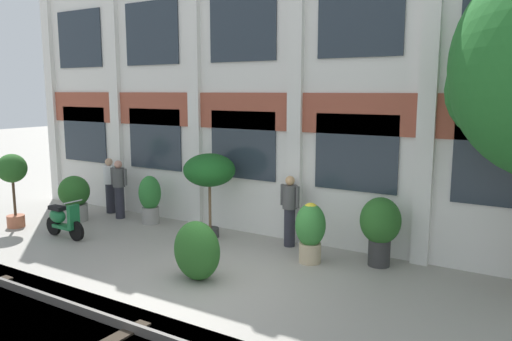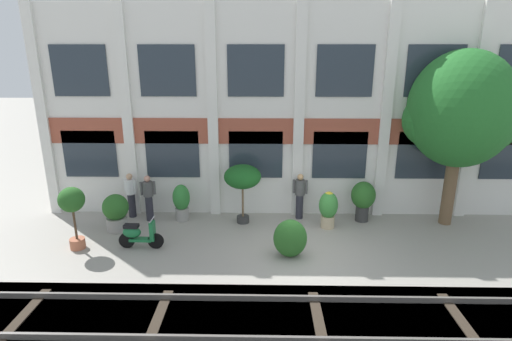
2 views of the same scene
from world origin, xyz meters
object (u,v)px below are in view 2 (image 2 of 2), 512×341
at_px(potted_plant_fluted_column, 181,201).
at_px(scooter_near_curb, 139,235).
at_px(broadleaf_tree, 461,113).
at_px(resident_by_doorway, 149,197).
at_px(potted_plant_glazed_jar, 328,207).
at_px(potted_plant_stone_basin, 363,198).
at_px(potted_plant_ribbed_drum, 116,211).
at_px(topiary_hedge, 290,238).
at_px(resident_watching_tracks, 300,195).
at_px(resident_near_plants, 131,194).
at_px(potted_plant_tall_urn, 243,178).
at_px(potted_plant_terracotta_small, 72,206).

height_order(potted_plant_fluted_column, scooter_near_curb, potted_plant_fluted_column).
bearing_deg(broadleaf_tree, resident_by_doorway, 179.66).
height_order(broadleaf_tree, potted_plant_glazed_jar, broadleaf_tree).
bearing_deg(potted_plant_stone_basin, potted_plant_ribbed_drum, -173.53).
bearing_deg(scooter_near_curb, topiary_hedge, -3.67).
height_order(resident_watching_tracks, resident_near_plants, resident_watching_tracks).
bearing_deg(resident_by_doorway, scooter_near_curb, -5.17).
height_order(potted_plant_tall_urn, potted_plant_terracotta_small, potted_plant_tall_urn).
xyz_separation_m(potted_plant_ribbed_drum, potted_plant_stone_basin, (8.40, 0.95, 0.19)).
xyz_separation_m(potted_plant_ribbed_drum, potted_plant_terracotta_small, (-0.77, -1.30, 0.72)).
bearing_deg(resident_watching_tracks, broadleaf_tree, 95.25).
bearing_deg(potted_plant_tall_urn, potted_plant_terracotta_small, -157.92).
distance_m(potted_plant_ribbed_drum, potted_plant_stone_basin, 8.46).
relative_size(potted_plant_stone_basin, topiary_hedge, 1.25).
bearing_deg(broadleaf_tree, potted_plant_stone_basin, 176.71).
relative_size(potted_plant_fluted_column, scooter_near_curb, 0.96).
distance_m(broadleaf_tree, resident_by_doorway, 10.82).
distance_m(potted_plant_glazed_jar, resident_by_doorway, 6.25).
bearing_deg(potted_plant_stone_basin, potted_plant_tall_urn, -176.76).
height_order(potted_plant_glazed_jar, topiary_hedge, potted_plant_glazed_jar).
distance_m(potted_plant_stone_basin, resident_watching_tracks, 2.21).
distance_m(potted_plant_fluted_column, scooter_near_curb, 2.32).
bearing_deg(resident_by_doorway, broadleaf_tree, 77.88).
xyz_separation_m(broadleaf_tree, topiary_hedge, (-5.58, -2.46, -3.31)).
height_order(broadleaf_tree, topiary_hedge, broadleaf_tree).
distance_m(potted_plant_terracotta_small, topiary_hedge, 6.52).
bearing_deg(potted_plant_terracotta_small, scooter_near_curb, 1.81).
relative_size(potted_plant_glazed_jar, potted_plant_terracotta_small, 0.66).
xyz_separation_m(potted_plant_ribbed_drum, topiary_hedge, (5.69, -1.67, -0.10)).
bearing_deg(potted_plant_tall_urn, potted_plant_stone_basin, 3.24).
bearing_deg(scooter_near_curb, potted_plant_tall_urn, 34.09).
bearing_deg(resident_watching_tracks, resident_by_doorway, -78.01).
relative_size(scooter_near_curb, topiary_hedge, 1.20).
bearing_deg(potted_plant_stone_basin, broadleaf_tree, -3.29).
height_order(potted_plant_stone_basin, scooter_near_curb, potted_plant_stone_basin).
height_order(potted_plant_terracotta_small, potted_plant_fluted_column, potted_plant_terracotta_small).
bearing_deg(potted_plant_terracotta_small, resident_watching_tracks, 19.16).
bearing_deg(resident_near_plants, resident_by_doorway, 90.16).
height_order(broadleaf_tree, potted_plant_tall_urn, broadleaf_tree).
bearing_deg(topiary_hedge, potted_plant_ribbed_drum, 163.65).
relative_size(scooter_near_curb, resident_near_plants, 0.84).
bearing_deg(resident_near_plants, topiary_hedge, 85.76).
bearing_deg(potted_plant_stone_basin, resident_by_doorway, -179.21).
xyz_separation_m(broadleaf_tree, potted_plant_fluted_column, (-9.26, 0.10, -3.17)).
xyz_separation_m(scooter_near_curb, resident_by_doorway, (-0.24, 2.09, 0.45)).
bearing_deg(resident_near_plants, potted_plant_ribbed_drum, 15.33).
xyz_separation_m(resident_watching_tracks, resident_near_plants, (-6.05, 0.03, -0.02)).
height_order(scooter_near_curb, resident_watching_tracks, resident_watching_tracks).
relative_size(potted_plant_glazed_jar, topiary_hedge, 1.12).
xyz_separation_m(potted_plant_stone_basin, potted_plant_glazed_jar, (-1.30, -0.59, -0.13)).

